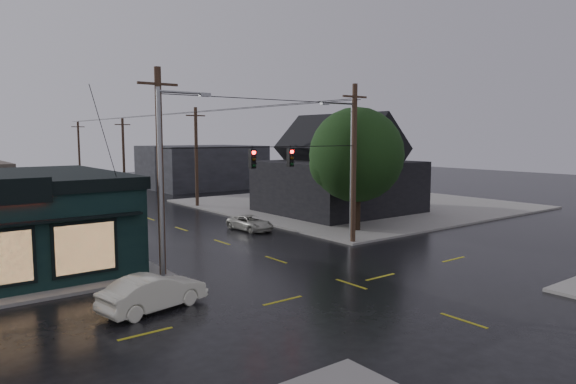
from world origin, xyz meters
TOP-DOWN VIEW (x-y plane):
  - ground_plane at (0.00, 0.00)m, footprint 160.00×160.00m
  - sidewalk_ne at (20.00, 20.00)m, footprint 28.00×28.00m
  - ne_building at (15.00, 17.00)m, footprint 12.60×11.60m
  - corner_tree at (9.60, 9.39)m, footprint 6.78×6.78m
  - utility_pole_nw at (-6.50, 6.50)m, footprint 2.00×0.32m
  - utility_pole_ne at (6.50, 6.50)m, footprint 2.00×0.32m
  - utility_pole_far_a at (6.50, 28.00)m, footprint 2.00×0.32m
  - utility_pole_far_b at (6.50, 48.00)m, footprint 2.00×0.32m
  - utility_pole_far_c at (6.50, 68.00)m, footprint 2.00×0.32m
  - span_signal_assembly at (0.10, 6.50)m, footprint 13.00×0.48m
  - streetlight_nw at (-6.80, 5.80)m, footprint 5.40×0.30m
  - streetlight_ne at (7.00, 7.20)m, footprint 5.40×0.30m
  - bg_building_east at (16.00, 45.00)m, footprint 14.00×12.00m
  - sedan_cream at (-8.76, 2.22)m, footprint 4.57×2.39m
  - suv_silver at (3.81, 14.44)m, footprint 2.16×4.09m

SIDE VIEW (x-z plane):
  - ground_plane at x=0.00m, z-range 0.00..0.00m
  - utility_pole_nw at x=-6.50m, z-range -5.08..5.08m
  - utility_pole_ne at x=6.50m, z-range -5.08..5.08m
  - utility_pole_far_a at x=6.50m, z-range -4.83..4.83m
  - utility_pole_far_b at x=6.50m, z-range -4.58..4.58m
  - utility_pole_far_c at x=6.50m, z-range -4.58..4.58m
  - streetlight_nw at x=-6.80m, z-range -4.58..4.58m
  - streetlight_ne at x=7.00m, z-range -4.58..4.58m
  - sidewalk_ne at x=20.00m, z-range 0.00..0.15m
  - suv_silver at x=3.81m, z-range 0.00..1.10m
  - sedan_cream at x=-8.76m, z-range 0.00..1.43m
  - bg_building_east at x=16.00m, z-range 0.00..5.60m
  - ne_building at x=15.00m, z-range 0.09..8.85m
  - corner_tree at x=9.60m, z-range 1.14..9.95m
  - span_signal_assembly at x=0.10m, z-range 5.08..6.31m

